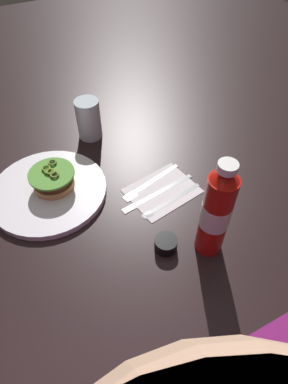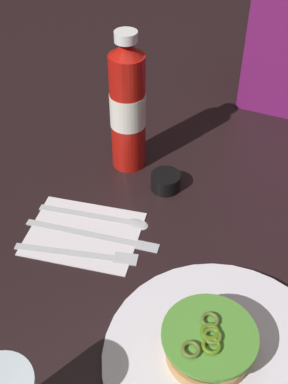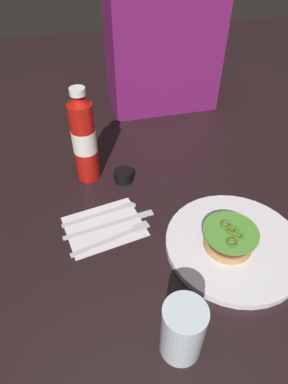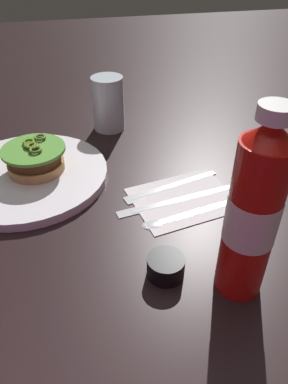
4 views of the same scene
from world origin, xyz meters
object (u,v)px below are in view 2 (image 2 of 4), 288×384
at_px(dinner_plate, 222,361).
at_px(napkin, 84,233).
at_px(fork_utensil, 87,252).
at_px(burger_sandwich, 208,344).
at_px(butter_knife, 100,235).
at_px(condiment_cup, 166,181).
at_px(spoon_utensil, 109,217).
at_px(ketchup_bottle, 128,108).

xyz_separation_m(dinner_plate, napkin, (-0.27, 0.13, -0.01)).
height_order(napkin, fork_utensil, fork_utensil).
bearing_deg(burger_sandwich, butter_knife, 148.44).
bearing_deg(condiment_cup, butter_knife, -108.56).
bearing_deg(condiment_cup, napkin, -116.61).
xyz_separation_m(fork_utensil, butter_knife, (0.00, 0.04, 0.00)).
xyz_separation_m(napkin, fork_utensil, (0.03, -0.04, 0.00)).
relative_size(burger_sandwich, spoon_utensil, 0.63).
xyz_separation_m(dinner_plate, condiment_cup, (-0.19, 0.28, 0.01)).
bearing_deg(spoon_utensil, napkin, -115.56).
bearing_deg(napkin, condiment_cup, 63.39).
bearing_deg(ketchup_bottle, fork_utensil, -81.07).
relative_size(dinner_plate, napkin, 1.72).
xyz_separation_m(fork_utensil, spoon_utensil, (-0.00, 0.08, 0.00)).
bearing_deg(condiment_cup, dinner_plate, -56.27).
height_order(butter_knife, spoon_utensil, same).
bearing_deg(napkin, burger_sandwich, -27.98).
distance_m(ketchup_bottle, spoon_utensil, 0.19).
relative_size(fork_utensil, spoon_utensil, 1.02).
distance_m(dinner_plate, spoon_utensil, 0.30).
distance_m(burger_sandwich, spoon_utensil, 0.29).
distance_m(dinner_plate, butter_knife, 0.27).
relative_size(dinner_plate, spoon_utensil, 1.61).
height_order(burger_sandwich, condiment_cup, burger_sandwich).
height_order(condiment_cup, butter_knife, condiment_cup).
relative_size(butter_knife, spoon_utensil, 1.19).
height_order(dinner_plate, condiment_cup, condiment_cup).
distance_m(dinner_plate, napkin, 0.29).
bearing_deg(spoon_utensil, ketchup_bottle, 102.27).
bearing_deg(condiment_cup, ketchup_bottle, 156.47).
distance_m(fork_utensil, spoon_utensil, 0.08).
distance_m(butter_knife, spoon_utensil, 0.04).
bearing_deg(fork_utensil, ketchup_bottle, 98.93).
xyz_separation_m(dinner_plate, butter_knife, (-0.24, 0.13, -0.00)).
bearing_deg(butter_knife, dinner_plate, -28.73).
distance_m(burger_sandwich, ketchup_bottle, 0.42).
height_order(ketchup_bottle, napkin, ketchup_bottle).
distance_m(ketchup_bottle, butter_knife, 0.22).
bearing_deg(dinner_plate, condiment_cup, 123.73).
xyz_separation_m(burger_sandwich, napkin, (-0.25, 0.13, -0.04)).
height_order(ketchup_bottle, butter_knife, ketchup_bottle).
height_order(burger_sandwich, napkin, burger_sandwich).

